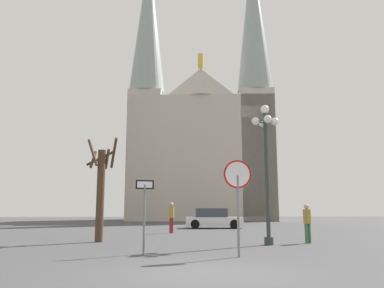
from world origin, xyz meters
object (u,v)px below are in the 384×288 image
cathedral (201,132)px  street_lamp (266,154)px  bare_tree (101,189)px  pedestrian_standing (307,220)px  parked_car_near_white (213,219)px  one_way_arrow_sign (144,206)px  stop_sign (238,187)px  pedestrian_walking (171,214)px

cathedral → street_lamp: cathedral is taller
bare_tree → pedestrian_standing: bare_tree is taller
street_lamp → parked_car_near_white: size_ratio=1.34×
one_way_arrow_sign → parked_car_near_white: one_way_arrow_sign is taller
street_lamp → pedestrian_standing: bearing=18.6°
cathedral → bare_tree: (-7.23, -30.18, -8.55)m
stop_sign → one_way_arrow_sign: size_ratio=1.24×
pedestrian_walking → pedestrian_standing: bearing=-51.8°
cathedral → pedestrian_walking: bearing=-99.4°
cathedral → parked_car_near_white: (-0.85, -18.67, -10.17)m
bare_tree → pedestrian_standing: size_ratio=2.82×
cathedral → street_lamp: 32.86m
street_lamp → one_way_arrow_sign: bearing=-149.6°
bare_tree → parked_car_near_white: 13.27m
stop_sign → parked_car_near_white: stop_sign is taller
street_lamp → pedestrian_walking: size_ratio=3.19×
one_way_arrow_sign → parked_car_near_white: size_ratio=0.55×
pedestrian_walking → one_way_arrow_sign: bearing=-95.7°
cathedral → bare_tree: size_ratio=7.84×
cathedral → stop_sign: bearing=-93.5°
stop_sign → pedestrian_standing: (3.72, 4.38, -1.09)m
parked_car_near_white → pedestrian_walking: size_ratio=2.38×
stop_sign → bare_tree: bearing=131.7°
bare_tree → pedestrian_standing: bearing=-8.2°
parked_car_near_white → stop_sign: bearing=-94.5°
cathedral → pedestrian_walking: cathedral is taller
bare_tree → parked_car_near_white: size_ratio=1.07×
one_way_arrow_sign → parked_car_near_white: bearing=75.4°
stop_sign → parked_car_near_white: (1.35, 17.16, -1.38)m
street_lamp → bare_tree: size_ratio=1.26×
street_lamp → parked_car_near_white: bearing=92.4°
cathedral → pedestrian_standing: bearing=-87.2°
cathedral → street_lamp: (-0.29, -32.05, -7.21)m
one_way_arrow_sign → street_lamp: size_ratio=0.41×
one_way_arrow_sign → bare_tree: 5.21m
stop_sign → bare_tree: (-5.03, 5.64, 0.23)m
stop_sign → pedestrian_walking: stop_sign is taller
cathedral → stop_sign: cathedral is taller
stop_sign → bare_tree: size_ratio=0.64×
stop_sign → pedestrian_walking: size_ratio=1.62×
cathedral → parked_car_near_white: bearing=-92.6°
stop_sign → parked_car_near_white: 17.27m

